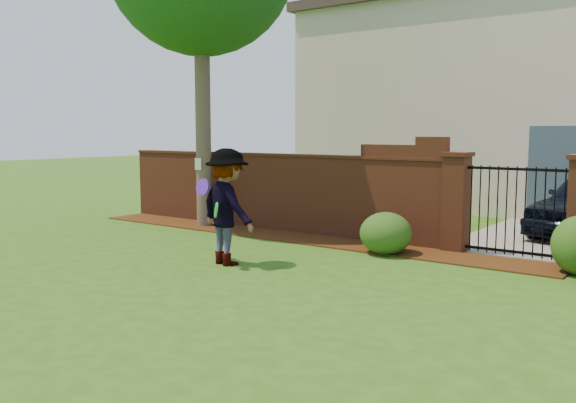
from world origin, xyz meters
The scene contains 12 objects.
ground centered at (0.00, 0.00, -0.01)m, with size 80.00×80.00×0.01m, color #2E5715.
mulch_bed centered at (-0.95, 3.34, 0.01)m, with size 11.10×1.08×0.03m, color #351B09.
brick_wall centered at (-2.01, 4.00, 0.93)m, with size 8.70×0.31×2.16m.
pillar_left centered at (2.40, 4.00, 0.96)m, with size 0.50×0.50×1.88m.
iron_gate centered at (3.50, 4.00, 0.85)m, with size 1.78×0.03×1.60m.
driveway centered at (3.50, 8.00, 0.01)m, with size 3.20×8.00×0.01m, color gray.
house centered at (1.00, 12.00, 3.16)m, with size 12.40×6.40×6.30m.
paper_notice centered at (-3.60, 3.21, 1.50)m, with size 0.20×0.01×0.28m, color white.
shrub_left centered at (1.49, 2.95, 0.39)m, with size 0.96×0.96×0.78m, color #1C4B16.
man centered at (-0.29, 0.54, 0.99)m, with size 1.28×0.74×1.98m, color gray.
frisbee_purple centered at (-0.65, 0.37, 1.32)m, with size 0.29×0.29×0.03m, color #6221CE.
frisbee_green centered at (-0.19, 0.21, 0.98)m, with size 0.26×0.26×0.02m, color green.
Camera 1 is at (6.74, -7.09, 2.26)m, focal length 38.37 mm.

